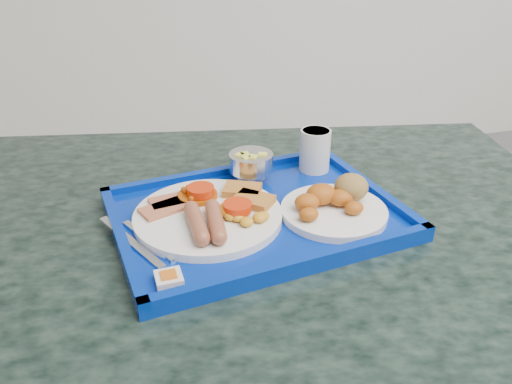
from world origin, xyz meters
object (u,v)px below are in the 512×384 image
tray (256,215)px  main_plate (211,213)px  juice_cup (315,149)px  bread_plate (335,203)px  fruit_bowl (251,163)px  table (242,301)px

tray → main_plate: 0.08m
main_plate → juice_cup: (0.24, 0.14, 0.03)m
bread_plate → fruit_bowl: bearing=124.6°
main_plate → juice_cup: 0.28m
fruit_bowl → table: bearing=-115.0°
juice_cup → bread_plate: bearing=-99.5°
juice_cup → main_plate: bearing=-150.1°
table → tray: size_ratio=2.65×
bread_plate → tray: bearing=164.5°
table → main_plate: bearing=-153.3°
table → juice_cup: size_ratio=16.31×
bread_plate → juice_cup: bearing=80.5°
tray → bread_plate: bearing=-15.5°
table → main_plate: main_plate is taller
fruit_bowl → main_plate: bearing=-129.9°
fruit_bowl → juice_cup: bearing=6.3°
table → bread_plate: 0.29m
tray → fruit_bowl: size_ratio=6.15×
table → main_plate: 0.24m
bread_plate → fruit_bowl: size_ratio=2.15×
table → bread_plate: size_ratio=7.59×
main_plate → fruit_bowl: 0.16m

